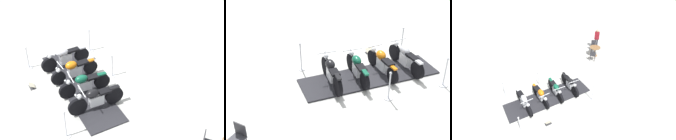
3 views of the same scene
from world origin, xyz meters
TOP-DOWN VIEW (x-y plane):
  - ground_plane at (0.00, 0.00)m, footprint 80.00×80.00m
  - display_platform at (0.00, 0.00)m, footprint 3.82×5.27m
  - motorcycle_chrome at (0.72, 1.33)m, footprint 2.01×1.13m
  - motorcycle_copper at (0.21, 0.45)m, footprint 1.89×1.04m
  - motorcycle_forest at (-0.27, -0.42)m, footprint 1.81×1.22m
  - motorcycle_black at (-0.76, -1.30)m, footprint 1.88×1.22m
  - stanchion_left_mid at (1.26, -0.71)m, footprint 0.31×0.31m
  - stanchion_left_front at (2.34, 1.23)m, footprint 0.35×0.35m
  - stanchion_right_front at (-0.18, 2.64)m, footprint 0.30×0.30m
  - stanchion_right_rear at (-2.34, -1.23)m, footprint 0.29×0.29m
  - info_placard at (-1.10, 1.57)m, footprint 0.35×0.40m

SIDE VIEW (x-z plane):
  - ground_plane at x=0.00m, z-range 0.00..0.00m
  - display_platform at x=0.00m, z-range 0.00..0.06m
  - info_placard at x=-1.10m, z-range -0.04..0.16m
  - stanchion_left_front at x=2.34m, z-range -0.22..0.91m
  - stanchion_left_mid at x=1.26m, z-range -0.18..0.88m
  - stanchion_right_front at x=-0.18m, z-range -0.16..0.90m
  - stanchion_right_rear at x=-2.34m, z-range -0.16..0.98m
  - motorcycle_forest at x=-0.27m, z-range 0.04..0.98m
  - motorcycle_chrome at x=0.72m, z-range 0.03..0.99m
  - motorcycle_copper at x=0.21m, z-range 0.07..0.97m
  - motorcycle_black at x=-0.76m, z-range 0.02..1.05m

